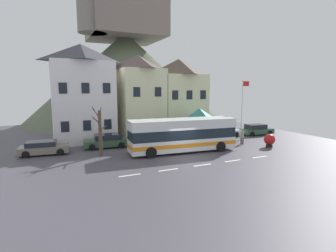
% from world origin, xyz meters
% --- Properties ---
extents(ground_plane, '(40.00, 60.00, 0.07)m').
position_xyz_m(ground_plane, '(0.00, -0.00, -0.03)').
color(ground_plane, '#4B4751').
extents(townhouse_00, '(6.60, 5.72, 11.02)m').
position_xyz_m(townhouse_00, '(-7.30, 11.83, 5.51)').
color(townhouse_00, white).
rests_on(townhouse_00, ground_plane).
extents(townhouse_01, '(5.24, 6.88, 10.21)m').
position_xyz_m(townhouse_01, '(-0.40, 12.41, 5.11)').
color(townhouse_01, beige).
rests_on(townhouse_01, ground_plane).
extents(townhouse_02, '(5.95, 6.08, 9.94)m').
position_xyz_m(townhouse_02, '(5.14, 12.01, 4.97)').
color(townhouse_02, beige).
rests_on(townhouse_02, ground_plane).
extents(hilltop_castle, '(36.31, 36.31, 23.69)m').
position_xyz_m(hilltop_castle, '(2.74, 29.39, 8.85)').
color(hilltop_castle, '#56614A').
rests_on(hilltop_castle, ground_plane).
extents(transit_bus, '(10.53, 3.44, 3.19)m').
position_xyz_m(transit_bus, '(0.64, 2.23, 1.61)').
color(transit_bus, silver).
rests_on(transit_bus, ground_plane).
extents(bus_shelter, '(3.60, 3.60, 3.84)m').
position_xyz_m(bus_shelter, '(4.63, 5.70, 3.10)').
color(bus_shelter, '#473D33').
rests_on(bus_shelter, ground_plane).
extents(parked_car_00, '(4.20, 2.02, 1.39)m').
position_xyz_m(parked_car_00, '(8.99, 7.06, 0.68)').
color(parked_car_00, silver).
rests_on(parked_car_00, ground_plane).
extents(parked_car_01, '(4.52, 2.24, 1.39)m').
position_xyz_m(parked_car_01, '(-5.68, 7.15, 0.68)').
color(parked_car_01, '#305236').
rests_on(parked_car_01, ground_plane).
extents(parked_car_02, '(4.45, 2.32, 1.27)m').
position_xyz_m(parked_car_02, '(-11.58, 6.64, 0.63)').
color(parked_car_02, slate).
rests_on(parked_car_02, ground_plane).
extents(parked_car_03, '(4.32, 2.27, 1.40)m').
position_xyz_m(parked_car_03, '(13.90, 6.46, 0.68)').
color(parked_car_03, '#2D533B').
rests_on(parked_car_03, ground_plane).
extents(pedestrian_00, '(0.31, 0.29, 1.53)m').
position_xyz_m(pedestrian_00, '(6.75, 4.43, 0.85)').
color(pedestrian_00, '#2D2D38').
rests_on(pedestrian_00, ground_plane).
extents(pedestrian_01, '(0.35, 0.35, 1.63)m').
position_xyz_m(pedestrian_01, '(8.18, 2.52, 0.94)').
color(pedestrian_01, '#38332D').
rests_on(pedestrian_01, ground_plane).
extents(pedestrian_02, '(0.36, 0.38, 1.60)m').
position_xyz_m(pedestrian_02, '(7.54, 3.15, 0.86)').
color(pedestrian_02, black).
rests_on(pedestrian_02, ground_plane).
extents(public_bench, '(1.66, 0.48, 0.87)m').
position_xyz_m(public_bench, '(2.84, 7.53, 0.47)').
color(public_bench, '#473828').
rests_on(public_bench, ground_plane).
extents(flagpole, '(0.95, 0.10, 6.97)m').
position_xyz_m(flagpole, '(9.69, 4.44, 4.05)').
color(flagpole, silver).
rests_on(flagpole, ground_plane).
extents(harbour_buoy, '(1.15, 1.15, 1.40)m').
position_xyz_m(harbour_buoy, '(9.81, 0.20, 0.77)').
color(harbour_buoy, black).
rests_on(harbour_buoy, ground_plane).
extents(bare_tree_00, '(1.15, 1.47, 4.52)m').
position_xyz_m(bare_tree_00, '(-6.84, 3.96, 2.21)').
color(bare_tree_00, brown).
rests_on(bare_tree_00, ground_plane).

